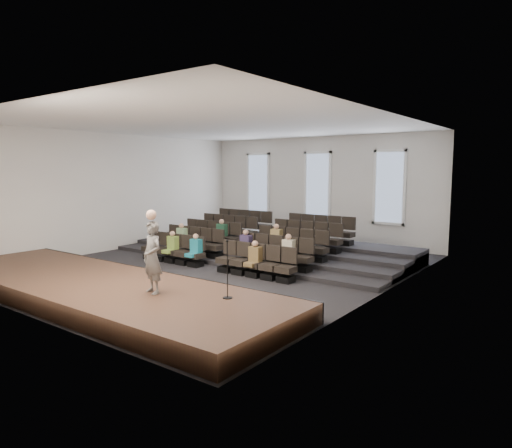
% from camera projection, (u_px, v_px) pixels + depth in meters
% --- Properties ---
extents(ground, '(14.00, 14.00, 0.00)m').
position_uv_depth(ground, '(222.00, 266.00, 16.40)').
color(ground, black).
rests_on(ground, ground).
extents(ceiling, '(12.00, 14.00, 0.02)m').
position_uv_depth(ceiling, '(220.00, 125.00, 15.80)').
color(ceiling, white).
rests_on(ceiling, ground).
extents(wall_back, '(12.00, 0.04, 5.00)m').
position_uv_depth(wall_back, '(318.00, 190.00, 21.69)').
color(wall_back, silver).
rests_on(wall_back, ground).
extents(wall_front, '(12.00, 0.04, 5.00)m').
position_uv_depth(wall_front, '(21.00, 211.00, 10.51)').
color(wall_front, silver).
rests_on(wall_front, ground).
extents(wall_left, '(0.04, 14.00, 5.00)m').
position_uv_depth(wall_left, '(116.00, 192.00, 19.67)').
color(wall_left, silver).
rests_on(wall_left, ground).
extents(wall_right, '(0.04, 14.00, 5.00)m').
position_uv_depth(wall_right, '(387.00, 205.00, 12.53)').
color(wall_right, silver).
rests_on(wall_right, ground).
extents(stage, '(11.80, 3.60, 0.50)m').
position_uv_depth(stage, '(98.00, 289.00, 12.31)').
color(stage, '#3E251A').
rests_on(stage, ground).
extents(stage_lip, '(11.80, 0.06, 0.52)m').
position_uv_depth(stage_lip, '(149.00, 277.00, 13.72)').
color(stage_lip, black).
rests_on(stage_lip, ground).
extents(risers, '(11.80, 4.80, 0.60)m').
position_uv_depth(risers, '(272.00, 249.00, 18.90)').
color(risers, black).
rests_on(risers, ground).
extents(seating_rows, '(6.80, 4.70, 1.67)m').
position_uv_depth(seating_rows, '(248.00, 242.00, 17.54)').
color(seating_rows, black).
rests_on(seating_rows, ground).
extents(windows, '(8.44, 0.10, 3.24)m').
position_uv_depth(windows, '(317.00, 186.00, 21.61)').
color(windows, white).
rests_on(windows, wall_back).
extents(audience, '(5.45, 2.64, 1.10)m').
position_uv_depth(audience, '(227.00, 243.00, 16.56)').
color(audience, '#83A642').
rests_on(audience, seating_rows).
extents(speaker, '(0.71, 0.54, 1.74)m').
position_uv_depth(speaker, '(152.00, 257.00, 10.90)').
color(speaker, '#605E5B').
rests_on(speaker, stage).
extents(mic_stand, '(0.23, 0.23, 1.37)m').
position_uv_depth(mic_stand, '(227.00, 281.00, 10.51)').
color(mic_stand, black).
rests_on(mic_stand, stage).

